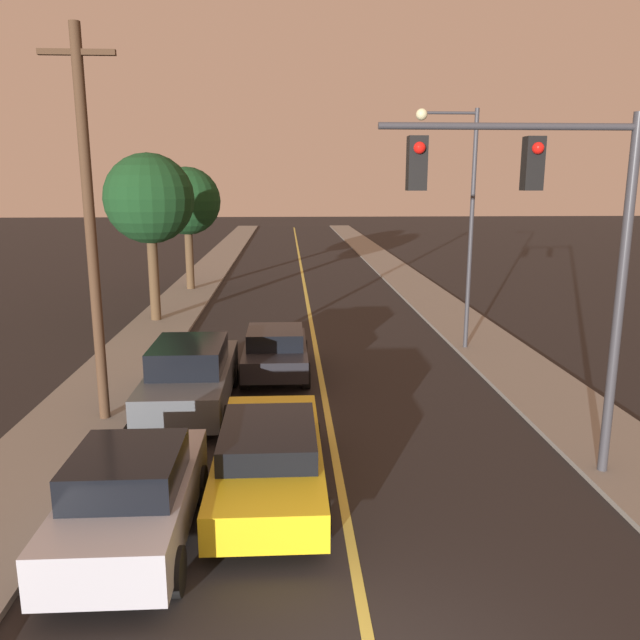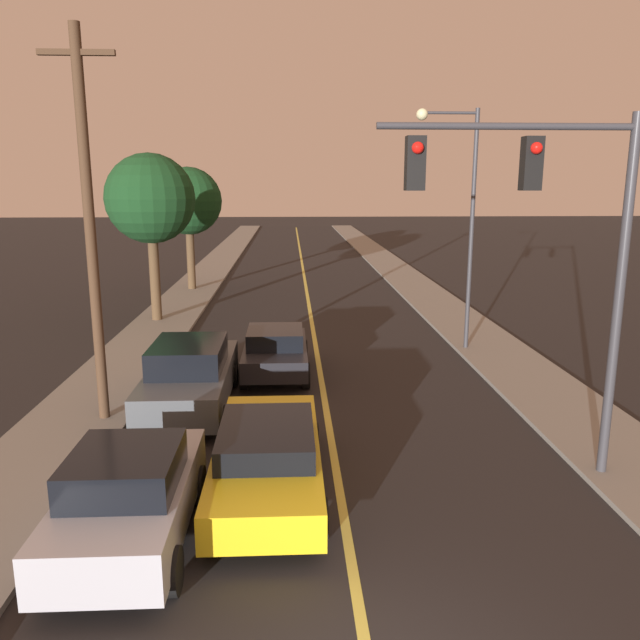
{
  "view_description": "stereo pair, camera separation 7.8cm",
  "coord_description": "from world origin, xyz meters",
  "px_view_note": "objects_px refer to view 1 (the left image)",
  "views": [
    {
      "loc": [
        -0.94,
        -5.61,
        5.5
      ],
      "look_at": [
        0.0,
        12.09,
        1.6
      ],
      "focal_mm": 35.0,
      "sensor_mm": 36.0,
      "label": 1
    },
    {
      "loc": [
        -0.87,
        -5.61,
        5.5
      ],
      "look_at": [
        0.0,
        12.09,
        1.6
      ],
      "focal_mm": 35.0,
      "sensor_mm": 36.0,
      "label": 2
    }
  ],
  "objects_px": {
    "car_near_lane_second": "(276,351)",
    "car_outer_lane_second": "(191,375)",
    "tree_left_near": "(187,202)",
    "traffic_signal_mast": "(550,225)",
    "streetlamp_right": "(459,199)",
    "utility_pole_left": "(90,225)",
    "tree_left_far": "(149,200)",
    "car_outer_lane_front": "(131,497)",
    "car_near_lane_front": "(269,455)"
  },
  "relations": [
    {
      "from": "streetlamp_right",
      "to": "utility_pole_left",
      "type": "bearing_deg",
      "value": -149.03
    },
    {
      "from": "car_near_lane_second",
      "to": "car_outer_lane_second",
      "type": "distance_m",
      "value": 3.31
    },
    {
      "from": "car_near_lane_second",
      "to": "utility_pole_left",
      "type": "distance_m",
      "value": 6.5
    },
    {
      "from": "car_outer_lane_second",
      "to": "utility_pole_left",
      "type": "relative_size",
      "value": 0.59
    },
    {
      "from": "car_near_lane_front",
      "to": "car_outer_lane_front",
      "type": "xyz_separation_m",
      "value": [
        -2.05,
        -1.62,
        0.11
      ]
    },
    {
      "from": "tree_left_near",
      "to": "car_near_lane_front",
      "type": "bearing_deg",
      "value": -78.0
    },
    {
      "from": "car_near_lane_second",
      "to": "tree_left_near",
      "type": "relative_size",
      "value": 0.65
    },
    {
      "from": "car_outer_lane_front",
      "to": "car_outer_lane_second",
      "type": "height_order",
      "value": "car_outer_lane_second"
    },
    {
      "from": "car_outer_lane_front",
      "to": "streetlamp_right",
      "type": "bearing_deg",
      "value": 54.58
    },
    {
      "from": "car_near_lane_front",
      "to": "car_outer_lane_second",
      "type": "distance_m",
      "value": 4.9
    },
    {
      "from": "tree_left_near",
      "to": "tree_left_far",
      "type": "distance_m",
      "value": 7.55
    },
    {
      "from": "car_near_lane_second",
      "to": "car_outer_lane_front",
      "type": "relative_size",
      "value": 1.0
    },
    {
      "from": "utility_pole_left",
      "to": "car_near_lane_second",
      "type": "bearing_deg",
      "value": 40.91
    },
    {
      "from": "utility_pole_left",
      "to": "tree_left_far",
      "type": "distance_m",
      "value": 10.87
    },
    {
      "from": "utility_pole_left",
      "to": "tree_left_far",
      "type": "xyz_separation_m",
      "value": [
        -0.99,
        10.82,
        0.27
      ]
    },
    {
      "from": "car_outer_lane_second",
      "to": "tree_left_far",
      "type": "distance_m",
      "value": 11.15
    },
    {
      "from": "car_outer_lane_second",
      "to": "traffic_signal_mast",
      "type": "distance_m",
      "value": 9.04
    },
    {
      "from": "car_outer_lane_front",
      "to": "traffic_signal_mast",
      "type": "height_order",
      "value": "traffic_signal_mast"
    },
    {
      "from": "tree_left_far",
      "to": "streetlamp_right",
      "type": "bearing_deg",
      "value": -24.52
    },
    {
      "from": "car_near_lane_front",
      "to": "tree_left_near",
      "type": "xyz_separation_m",
      "value": [
        -4.67,
        21.97,
        3.86
      ]
    },
    {
      "from": "car_outer_lane_front",
      "to": "car_near_lane_front",
      "type": "bearing_deg",
      "value": 38.41
    },
    {
      "from": "streetlamp_right",
      "to": "utility_pole_left",
      "type": "distance_m",
      "value": 11.46
    },
    {
      "from": "car_outer_lane_second",
      "to": "utility_pole_left",
      "type": "height_order",
      "value": "utility_pole_left"
    },
    {
      "from": "car_outer_lane_second",
      "to": "streetlamp_right",
      "type": "distance_m",
      "value": 10.27
    },
    {
      "from": "car_near_lane_front",
      "to": "car_outer_lane_front",
      "type": "height_order",
      "value": "car_outer_lane_front"
    },
    {
      "from": "car_outer_lane_front",
      "to": "streetlamp_right",
      "type": "xyz_separation_m",
      "value": [
        7.92,
        11.13,
        4.17
      ]
    },
    {
      "from": "car_near_lane_second",
      "to": "traffic_signal_mast",
      "type": "distance_m",
      "value": 9.29
    },
    {
      "from": "car_near_lane_front",
      "to": "tree_left_near",
      "type": "bearing_deg",
      "value": 102.0
    },
    {
      "from": "traffic_signal_mast",
      "to": "tree_left_far",
      "type": "xyz_separation_m",
      "value": [
        -9.9,
        14.13,
        0.09
      ]
    },
    {
      "from": "car_outer_lane_second",
      "to": "traffic_signal_mast",
      "type": "relative_size",
      "value": 0.78
    },
    {
      "from": "car_near_lane_second",
      "to": "tree_left_far",
      "type": "distance_m",
      "value": 9.8
    },
    {
      "from": "traffic_signal_mast",
      "to": "streetlamp_right",
      "type": "relative_size",
      "value": 0.86
    },
    {
      "from": "car_outer_lane_second",
      "to": "tree_left_near",
      "type": "distance_m",
      "value": 18.11
    },
    {
      "from": "car_near_lane_second",
      "to": "car_outer_lane_front",
      "type": "bearing_deg",
      "value": -103.3
    },
    {
      "from": "tree_left_near",
      "to": "tree_left_far",
      "type": "bearing_deg",
      "value": -92.05
    },
    {
      "from": "car_near_lane_front",
      "to": "car_outer_lane_second",
      "type": "xyz_separation_m",
      "value": [
        -2.05,
        4.45,
        0.13
      ]
    },
    {
      "from": "traffic_signal_mast",
      "to": "car_outer_lane_second",
      "type": "bearing_deg",
      "value": 149.41
    },
    {
      "from": "tree_left_far",
      "to": "tree_left_near",
      "type": "bearing_deg",
      "value": 87.95
    },
    {
      "from": "car_outer_lane_front",
      "to": "tree_left_near",
      "type": "distance_m",
      "value": 24.04
    },
    {
      "from": "car_near_lane_second",
      "to": "streetlamp_right",
      "type": "distance_m",
      "value": 7.65
    },
    {
      "from": "streetlamp_right",
      "to": "traffic_signal_mast",
      "type": "bearing_deg",
      "value": -95.63
    },
    {
      "from": "tree_left_near",
      "to": "tree_left_far",
      "type": "height_order",
      "value": "tree_left_far"
    },
    {
      "from": "car_outer_lane_front",
      "to": "tree_left_far",
      "type": "bearing_deg",
      "value": 100.2
    },
    {
      "from": "car_near_lane_second",
      "to": "tree_left_far",
      "type": "xyz_separation_m",
      "value": [
        -4.94,
        7.4,
        4.12
      ]
    },
    {
      "from": "streetlamp_right",
      "to": "tree_left_far",
      "type": "height_order",
      "value": "streetlamp_right"
    },
    {
      "from": "car_outer_lane_front",
      "to": "tree_left_far",
      "type": "xyz_separation_m",
      "value": [
        -2.89,
        16.06,
        4.05
      ]
    },
    {
      "from": "utility_pole_left",
      "to": "tree_left_near",
      "type": "relative_size",
      "value": 1.39
    },
    {
      "from": "traffic_signal_mast",
      "to": "streetlamp_right",
      "type": "xyz_separation_m",
      "value": [
        0.91,
        9.2,
        0.21
      ]
    },
    {
      "from": "car_near_lane_second",
      "to": "car_outer_lane_second",
      "type": "height_order",
      "value": "car_outer_lane_second"
    },
    {
      "from": "car_near_lane_second",
      "to": "tree_left_near",
      "type": "bearing_deg",
      "value": 107.36
    }
  ]
}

